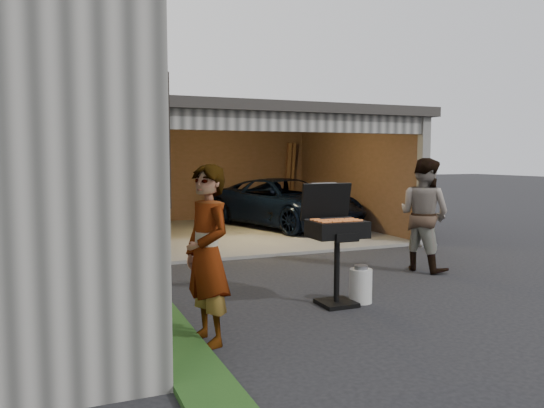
{
  "coord_description": "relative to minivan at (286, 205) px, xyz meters",
  "views": [
    {
      "loc": [
        -3.33,
        -5.55,
        1.87
      ],
      "look_at": [
        -0.23,
        1.92,
        1.15
      ],
      "focal_mm": 35.0,
      "sensor_mm": 36.0,
      "label": 1
    }
  ],
  "objects": [
    {
      "name": "man",
      "position": [
        0.08,
        -5.42,
        0.3
      ],
      "size": [
        0.95,
        1.08,
        1.85
      ],
      "primitive_type": "imported",
      "rotation": [
        0.0,
        0.0,
        1.9
      ],
      "color": "#45261B",
      "rests_on": "ground"
    },
    {
      "name": "woman",
      "position": [
        -4.15,
        -7.4,
        0.27
      ],
      "size": [
        0.57,
        0.74,
        1.8
      ],
      "primitive_type": "imported",
      "rotation": [
        0.0,
        0.0,
        -1.33
      ],
      "color": "#C9E3FC",
      "rests_on": "ground"
    },
    {
      "name": "ground",
      "position": [
        -2.21,
        -6.9,
        -0.63
      ],
      "size": [
        80.0,
        80.0,
        0.0
      ],
      "primitive_type": "plane",
      "color": "black",
      "rests_on": "ground"
    },
    {
      "name": "groundcover_strip",
      "position": [
        -4.46,
        -7.9,
        -0.6
      ],
      "size": [
        0.5,
        8.0,
        0.06
      ],
      "primitive_type": "cube",
      "color": "#193814",
      "rests_on": "ground"
    },
    {
      "name": "hand_truck",
      "position": [
        1.69,
        -3.42,
        -0.4
      ],
      "size": [
        0.5,
        0.38,
        1.2
      ],
      "rotation": [
        0.0,
        0.0,
        -0.04
      ],
      "color": "gray",
      "rests_on": "ground"
    },
    {
      "name": "bbq_grill",
      "position": [
        -2.27,
        -6.66,
        0.29
      ],
      "size": [
        0.69,
        0.6,
        1.53
      ],
      "color": "black",
      "rests_on": "ground"
    },
    {
      "name": "minivan",
      "position": [
        0.0,
        0.0,
        0.0
      ],
      "size": [
        3.29,
        4.92,
        1.25
      ],
      "primitive_type": "imported",
      "rotation": [
        0.0,
        0.0,
        0.29
      ],
      "color": "black",
      "rests_on": "ground"
    },
    {
      "name": "plywood_panel",
      "position": [
        -4.55,
        -6.4,
        -0.11
      ],
      "size": [
        0.26,
        0.93,
        1.03
      ],
      "primitive_type": "cube",
      "rotation": [
        0.0,
        -0.21,
        0.0
      ],
      "color": "#5B2E1F",
      "rests_on": "ground"
    },
    {
      "name": "garage",
      "position": [
        -1.45,
        -0.11,
        1.24
      ],
      "size": [
        6.8,
        6.3,
        2.9
      ],
      "color": "#605E59",
      "rests_on": "ground"
    },
    {
      "name": "propane_tank",
      "position": [
        -1.93,
        -6.71,
        -0.41
      ],
      "size": [
        0.35,
        0.35,
        0.44
      ],
      "primitive_type": "cylinder",
      "rotation": [
        0.0,
        0.0,
        -0.25
      ],
      "color": "silver",
      "rests_on": "ground"
    }
  ]
}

